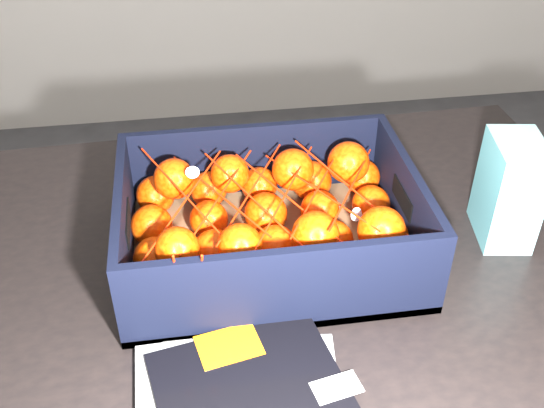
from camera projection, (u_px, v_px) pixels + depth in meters
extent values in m
cube|color=black|center=(231.00, 284.00, 0.91)|extent=(1.23, 0.84, 0.04)
cylinder|color=black|center=(460.00, 274.00, 1.48)|extent=(0.06, 0.06, 0.71)
cube|color=orange|center=(229.00, 345.00, 0.77)|extent=(0.08, 0.07, 0.00)
cube|color=white|center=(337.00, 387.00, 0.72)|extent=(0.06, 0.04, 0.00)
cube|color=brown|center=(269.00, 249.00, 0.93)|extent=(0.41, 0.31, 0.01)
cube|color=black|center=(255.00, 161.00, 1.02)|extent=(0.41, 0.01, 0.13)
cube|color=black|center=(286.00, 291.00, 0.78)|extent=(0.41, 0.01, 0.13)
cube|color=black|center=(124.00, 231.00, 0.88)|extent=(0.01, 0.28, 0.13)
cube|color=black|center=(406.00, 205.00, 0.92)|extent=(0.01, 0.28, 0.13)
sphere|color=#FF3D05|center=(155.00, 299.00, 0.80)|extent=(0.06, 0.06, 0.06)
sphere|color=#FF3D05|center=(155.00, 258.00, 0.86)|extent=(0.06, 0.06, 0.06)
sphere|color=#FF3D05|center=(152.00, 225.00, 0.92)|extent=(0.06, 0.06, 0.06)
sphere|color=#FF3D05|center=(156.00, 195.00, 0.98)|extent=(0.06, 0.06, 0.06)
sphere|color=#FF3D05|center=(218.00, 291.00, 0.81)|extent=(0.06, 0.06, 0.06)
sphere|color=#FF3D05|center=(215.00, 252.00, 0.87)|extent=(0.06, 0.06, 0.06)
sphere|color=#FF3D05|center=(209.00, 219.00, 0.93)|extent=(0.06, 0.06, 0.06)
sphere|color=#FF3D05|center=(209.00, 190.00, 0.99)|extent=(0.06, 0.06, 0.06)
sphere|color=#FF3D05|center=(282.00, 281.00, 0.83)|extent=(0.06, 0.06, 0.06)
sphere|color=#FF3D05|center=(275.00, 247.00, 0.88)|extent=(0.06, 0.06, 0.06)
sphere|color=#FF3D05|center=(266.00, 214.00, 0.94)|extent=(0.06, 0.06, 0.06)
sphere|color=#FF3D05|center=(259.00, 185.00, 1.00)|extent=(0.06, 0.06, 0.06)
sphere|color=#FF3D05|center=(340.00, 277.00, 0.83)|extent=(0.06, 0.06, 0.06)
sphere|color=#FF3D05|center=(333.00, 241.00, 0.89)|extent=(0.06, 0.06, 0.06)
sphere|color=#FF3D05|center=(320.00, 210.00, 0.95)|extent=(0.06, 0.06, 0.06)
sphere|color=#FF3D05|center=(312.00, 181.00, 1.01)|extent=(0.06, 0.06, 0.06)
sphere|color=#FF3D05|center=(401.00, 269.00, 0.85)|extent=(0.06, 0.06, 0.06)
sphere|color=#FF3D05|center=(387.00, 237.00, 0.90)|extent=(0.06, 0.06, 0.06)
sphere|color=#FF3D05|center=(371.00, 204.00, 0.96)|extent=(0.06, 0.06, 0.06)
sphere|color=#FF3D05|center=(362.00, 177.00, 1.02)|extent=(0.06, 0.06, 0.06)
sphere|color=#FF3D05|center=(177.00, 249.00, 0.81)|extent=(0.06, 0.06, 0.06)
sphere|color=#FF3D05|center=(174.00, 179.00, 0.93)|extent=(0.06, 0.06, 0.06)
sphere|color=#FF3D05|center=(240.00, 245.00, 0.81)|extent=(0.06, 0.06, 0.06)
sphere|color=#FF3D05|center=(230.00, 174.00, 0.94)|extent=(0.06, 0.06, 0.06)
sphere|color=#FF3D05|center=(316.00, 235.00, 0.83)|extent=(0.06, 0.06, 0.06)
sphere|color=#FF3D05|center=(293.00, 170.00, 0.95)|extent=(0.06, 0.06, 0.06)
sphere|color=#FF3D05|center=(381.00, 230.00, 0.84)|extent=(0.06, 0.06, 0.06)
sphere|color=#FF3D05|center=(348.00, 162.00, 0.97)|extent=(0.06, 0.06, 0.06)
cylinder|color=red|center=(184.00, 195.00, 0.87)|extent=(0.11, 0.21, 0.03)
cylinder|color=red|center=(218.00, 194.00, 0.87)|extent=(0.12, 0.21, 0.01)
cylinder|color=red|center=(253.00, 199.00, 0.86)|extent=(0.11, 0.21, 0.03)
cylinder|color=red|center=(286.00, 196.00, 0.87)|extent=(0.12, 0.21, 0.01)
cylinder|color=red|center=(318.00, 190.00, 0.88)|extent=(0.12, 0.21, 0.01)
cylinder|color=red|center=(348.00, 186.00, 0.90)|extent=(0.11, 0.21, 0.03)
cylinder|color=red|center=(185.00, 201.00, 0.86)|extent=(0.12, 0.21, 0.02)
cylinder|color=red|center=(219.00, 198.00, 0.87)|extent=(0.12, 0.21, 0.01)
cylinder|color=red|center=(251.00, 191.00, 0.88)|extent=(0.12, 0.21, 0.01)
cylinder|color=red|center=(286.00, 194.00, 0.87)|extent=(0.12, 0.21, 0.01)
cylinder|color=red|center=(318.00, 189.00, 0.88)|extent=(0.12, 0.21, 0.01)
cylinder|color=red|center=(352.00, 186.00, 0.88)|extent=(0.11, 0.21, 0.03)
cylinder|color=red|center=(176.00, 275.00, 0.75)|extent=(0.00, 0.03, 0.09)
cylinder|color=red|center=(202.00, 272.00, 0.76)|extent=(0.01, 0.04, 0.08)
cube|color=white|center=(509.00, 190.00, 0.93)|extent=(0.09, 0.12, 0.16)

